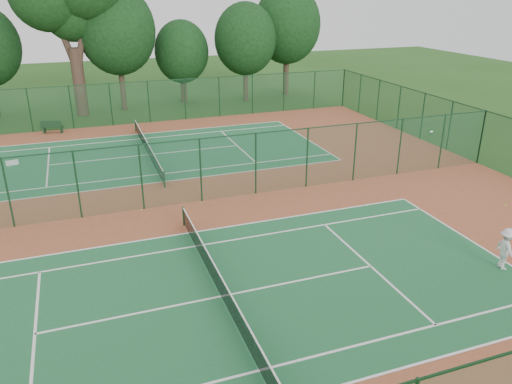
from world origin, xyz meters
TOP-DOWN VIEW (x-y plane):
  - ground at (0.00, 0.00)m, footprint 120.00×120.00m
  - red_pad at (0.00, 0.00)m, footprint 40.00×36.00m
  - court_near at (0.00, -9.00)m, footprint 23.77×10.97m
  - court_far at (0.00, 9.00)m, footprint 23.77×10.97m
  - fence_north at (0.00, 18.00)m, footprint 40.00×0.09m
  - fence_east at (20.00, 0.00)m, footprint 0.09×36.00m
  - fence_divider at (0.00, 0.00)m, footprint 40.00×0.09m
  - tennis_net_near at (0.00, -9.00)m, footprint 0.10×12.90m
  - tennis_net_far at (0.00, 9.00)m, footprint 0.10×12.90m
  - player_near at (11.38, -10.96)m, footprint 0.87×1.25m
  - bench at (-6.21, 17.09)m, footprint 1.70×0.90m
  - kit_bag at (-8.58, 9.89)m, footprint 0.79×0.45m
  - stray_ball_a at (1.41, -0.34)m, footprint 0.06×0.06m
  - stray_ball_b at (9.82, -0.43)m, footprint 0.07×0.07m
  - stray_ball_c at (-1.70, -0.24)m, footprint 0.07×0.07m
  - evergreen_row at (0.50, 24.25)m, footprint 39.00×5.00m

SIDE VIEW (x-z plane):
  - ground at x=0.00m, z-range 0.00..0.00m
  - evergreen_row at x=0.50m, z-range -6.00..6.00m
  - red_pad at x=0.00m, z-range 0.00..0.01m
  - court_near at x=0.00m, z-range 0.01..0.02m
  - court_far at x=0.00m, z-range 0.01..0.02m
  - stray_ball_a at x=1.41m, z-range 0.01..0.07m
  - stray_ball_b at x=9.82m, z-range 0.01..0.08m
  - stray_ball_c at x=-1.70m, z-range 0.01..0.08m
  - kit_bag at x=-8.58m, z-range 0.01..0.29m
  - bench at x=-6.21m, z-range 0.03..1.03m
  - tennis_net_near at x=0.00m, z-range 0.06..1.03m
  - tennis_net_far at x=0.00m, z-range 0.06..1.03m
  - player_near at x=11.38m, z-range 0.02..1.80m
  - fence_east at x=20.00m, z-range 0.01..3.51m
  - fence_north at x=0.00m, z-range 0.01..3.51m
  - fence_divider at x=0.00m, z-range 0.01..3.51m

